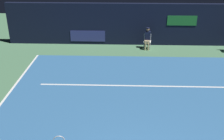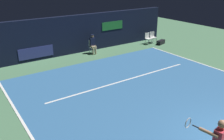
# 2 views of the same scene
# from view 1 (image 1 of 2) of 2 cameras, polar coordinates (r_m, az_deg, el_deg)

# --- Properties ---
(ground_plane) EXTENTS (31.71, 31.71, 0.00)m
(ground_plane) POSITION_cam_1_polar(r_m,az_deg,el_deg) (10.94, 4.81, -8.08)
(ground_plane) COLOR #4C7A56
(court_surface) EXTENTS (10.90, 11.06, 0.01)m
(court_surface) POSITION_cam_1_polar(r_m,az_deg,el_deg) (10.94, 4.81, -8.05)
(court_surface) COLOR #336699
(court_surface) RESTS_ON ground
(line_service) EXTENTS (8.51, 0.10, 0.01)m
(line_service) POSITION_cam_1_polar(r_m,az_deg,el_deg) (12.61, 4.45, -3.26)
(line_service) COLOR white
(line_service) RESTS_ON court_surface
(back_wall) EXTENTS (15.52, 0.33, 2.60)m
(back_wall) POSITION_cam_1_polar(r_m,az_deg,el_deg) (17.52, 3.91, 9.37)
(back_wall) COLOR black
(back_wall) RESTS_ON ground
(line_judge_on_chair) EXTENTS (0.49, 0.57, 1.32)m
(line_judge_on_chair) POSITION_cam_1_polar(r_m,az_deg,el_deg) (16.95, 7.30, 6.53)
(line_judge_on_chair) COLOR white
(line_judge_on_chair) RESTS_ON ground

